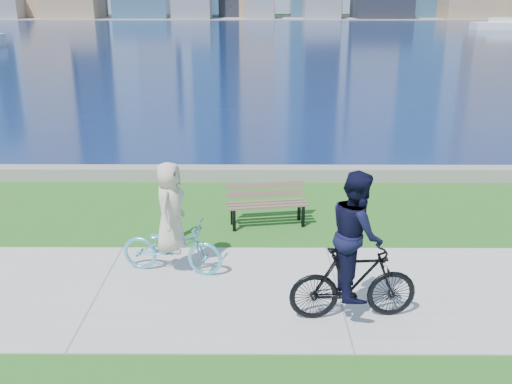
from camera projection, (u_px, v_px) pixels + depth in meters
ground at (338, 293)px, 9.52m from camera, size 320.00×320.00×0.00m
concrete_path at (338, 292)px, 9.51m from camera, size 80.00×3.50×0.02m
seawall at (308, 173)px, 15.32m from camera, size 90.00×0.50×0.35m
bay_water at (269, 33)px, 77.60m from camera, size 320.00×131.00×0.01m
far_shore at (265, 17)px, 132.43m from camera, size 320.00×30.00×0.12m
park_bench at (267, 201)px, 12.22m from camera, size 1.77×0.85×0.88m
bollard_lamp at (167, 207)px, 11.25m from camera, size 0.21×0.21×1.30m
cyclist_woman at (171, 232)px, 9.97m from camera, size 0.97×1.93×2.03m
cyclist_man at (355, 259)px, 8.44m from camera, size 0.79×1.98×2.34m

